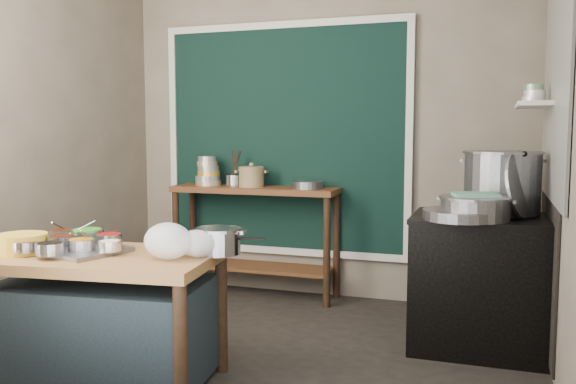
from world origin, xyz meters
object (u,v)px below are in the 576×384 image
(stove_block, at_px, (483,285))
(ceramic_crock, at_px, (252,178))
(prep_table, at_px, (104,320))
(condiment_tray, at_px, (75,249))
(saucepan, at_px, (218,241))
(utensil_cup, at_px, (235,180))
(steamer, at_px, (475,208))
(yellow_basin, at_px, (22,243))
(back_counter, at_px, (255,241))
(stock_pot, at_px, (502,182))

(stove_block, xyz_separation_m, ceramic_crock, (-1.92, 0.70, 0.60))
(stove_block, bearing_deg, prep_table, -146.98)
(condiment_tray, relative_size, saucepan, 2.08)
(prep_table, bearing_deg, utensil_cup, 85.66)
(saucepan, bearing_deg, prep_table, -170.97)
(saucepan, distance_m, utensil_cup, 1.96)
(stove_block, height_order, steamer, steamer)
(utensil_cup, bearing_deg, yellow_basin, -99.21)
(ceramic_crock, bearing_deg, condiment_tray, -97.70)
(yellow_basin, relative_size, utensil_cup, 1.71)
(yellow_basin, bearing_deg, prep_table, 14.96)
(prep_table, xyz_separation_m, back_counter, (0.10, 2.03, 0.10))
(back_counter, bearing_deg, condiment_tray, -98.08)
(back_counter, distance_m, steamer, 2.11)
(prep_table, bearing_deg, back_counter, 80.33)
(saucepan, height_order, stock_pot, stock_pot)
(back_counter, xyz_separation_m, steamer, (1.84, -0.93, 0.48))
(prep_table, relative_size, ceramic_crock, 5.42)
(saucepan, relative_size, utensil_cup, 1.63)
(ceramic_crock, xyz_separation_m, stock_pot, (2.01, -0.52, 0.06))
(utensil_cup, bearing_deg, condiment_tray, -92.73)
(prep_table, height_order, back_counter, back_counter)
(back_counter, bearing_deg, saucepan, -74.34)
(condiment_tray, bearing_deg, steamer, 27.12)
(stove_block, height_order, stock_pot, stock_pot)
(condiment_tray, height_order, saucepan, saucepan)
(prep_table, relative_size, saucepan, 4.74)
(utensil_cup, bearing_deg, saucepan, -69.09)
(condiment_tray, xyz_separation_m, yellow_basin, (-0.25, -0.13, 0.04))
(stove_block, height_order, condiment_tray, stove_block)
(back_counter, height_order, utensil_cup, utensil_cup)
(saucepan, bearing_deg, stock_pot, 29.41)
(stove_block, xyz_separation_m, stock_pot, (0.10, 0.18, 0.66))
(saucepan, distance_m, stock_pot, 1.97)
(saucepan, bearing_deg, utensil_cup, 100.10)
(yellow_basin, distance_m, saucepan, 1.10)
(saucepan, relative_size, stock_pot, 0.50)
(back_counter, height_order, steamer, steamer)
(prep_table, xyz_separation_m, condiment_tray, (-0.19, 0.01, 0.39))
(ceramic_crock, bearing_deg, stock_pot, -14.47)
(ceramic_crock, bearing_deg, utensil_cup, 164.70)
(condiment_tray, height_order, stock_pot, stock_pot)
(ceramic_crock, distance_m, steamer, 2.06)
(yellow_basin, height_order, saucepan, saucepan)
(prep_table, bearing_deg, stock_pot, 28.33)
(utensil_cup, height_order, ceramic_crock, ceramic_crock)
(back_counter, distance_m, stove_block, 2.04)
(back_counter, xyz_separation_m, stock_pot, (2.00, -0.55, 0.61))
(utensil_cup, relative_size, steamer, 0.36)
(utensil_cup, bearing_deg, back_counter, -4.20)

